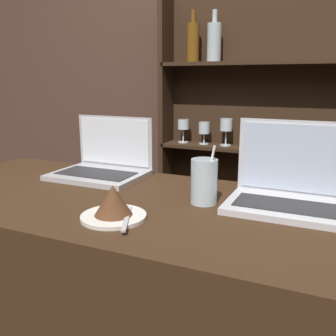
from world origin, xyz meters
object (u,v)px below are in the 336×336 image
laptop_far (293,189)px  water_glass (204,181)px  cake_plate (113,205)px  laptop_near (104,164)px

laptop_far → water_glass: (-0.24, -0.07, 0.01)m
cake_plate → water_glass: (0.17, 0.21, 0.03)m
water_glass → laptop_near: bearing=161.1°
laptop_far → cake_plate: 0.50m
laptop_far → cake_plate: bearing=-145.4°
laptop_near → cake_plate: (0.28, -0.37, -0.01)m
cake_plate → laptop_near: bearing=126.9°
laptop_far → water_glass: laptop_far is taller
laptop_near → water_glass: size_ratio=1.89×
laptop_near → water_glass: laptop_near is taller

